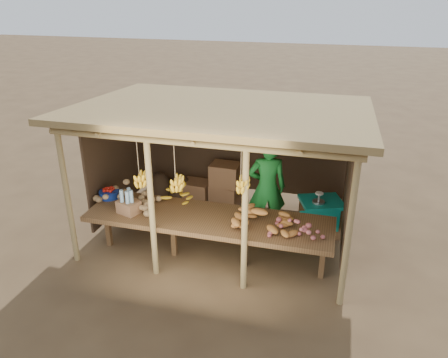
# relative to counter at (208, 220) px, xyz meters

# --- Properties ---
(ground) EXTENTS (60.00, 60.00, 0.00)m
(ground) POSITION_rel_counter_xyz_m (-0.00, 0.95, -0.74)
(ground) COLOR brown
(ground) RESTS_ON ground
(stall_structure) EXTENTS (4.70, 3.50, 2.43)m
(stall_structure) POSITION_rel_counter_xyz_m (-0.01, 0.98, 1.18)
(stall_structure) COLOR #9A804F
(stall_structure) RESTS_ON ground
(counter) EXTENTS (3.90, 1.05, 0.80)m
(counter) POSITION_rel_counter_xyz_m (0.00, 0.00, 0.00)
(counter) COLOR brown
(counter) RESTS_ON ground
(potato_heap) EXTENTS (1.17, 0.76, 0.37)m
(potato_heap) POSITION_rel_counter_xyz_m (-1.47, 0.06, 0.25)
(potato_heap) COLOR #90704A
(potato_heap) RESTS_ON counter
(sweet_potato_heap) EXTENTS (1.18, 0.84, 0.36)m
(sweet_potato_heap) POSITION_rel_counter_xyz_m (0.83, -0.01, 0.24)
(sweet_potato_heap) COLOR #AE6B2C
(sweet_potato_heap) RESTS_ON counter
(onion_heap) EXTENTS (0.88, 0.67, 0.36)m
(onion_heap) POSITION_rel_counter_xyz_m (1.41, -0.18, 0.24)
(onion_heap) COLOR #A95254
(onion_heap) RESTS_ON counter
(banana_pile) EXTENTS (0.59, 0.42, 0.34)m
(banana_pile) POSITION_rel_counter_xyz_m (-0.69, 0.45, 0.23)
(banana_pile) COLOR yellow
(banana_pile) RESTS_ON counter
(tomato_basin) EXTENTS (0.34, 0.34, 0.18)m
(tomato_basin) POSITION_rel_counter_xyz_m (-1.85, 0.24, 0.13)
(tomato_basin) COLOR navy
(tomato_basin) RESTS_ON counter
(bottle_box) EXTENTS (0.39, 0.35, 0.41)m
(bottle_box) POSITION_rel_counter_xyz_m (-1.27, -0.19, 0.22)
(bottle_box) COLOR #8C5F3E
(bottle_box) RESTS_ON counter
(vendor) EXTENTS (0.76, 0.60, 1.82)m
(vendor) POSITION_rel_counter_xyz_m (0.74, 1.08, 0.17)
(vendor) COLOR #1B7C2D
(vendor) RESTS_ON ground
(tarp_crate) EXTENTS (0.89, 0.83, 0.86)m
(tarp_crate) POSITION_rel_counter_xyz_m (1.68, 1.34, -0.39)
(tarp_crate) COLOR brown
(tarp_crate) RESTS_ON ground
(carton_stack) EXTENTS (1.22, 0.50, 0.90)m
(carton_stack) POSITION_rel_counter_xyz_m (-0.45, 1.94, -0.34)
(carton_stack) COLOR #8C5F3E
(carton_stack) RESTS_ON ground
(burlap_sacks) EXTENTS (0.96, 0.50, 0.68)m
(burlap_sacks) POSITION_rel_counter_xyz_m (-1.44, 1.95, -0.44)
(burlap_sacks) COLOR #402D1D
(burlap_sacks) RESTS_ON ground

